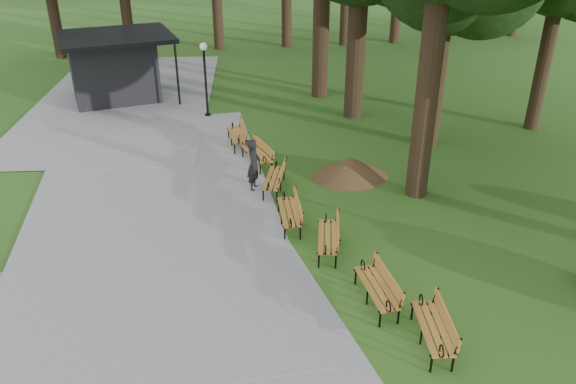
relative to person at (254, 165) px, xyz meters
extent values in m
plane|color=#275518|center=(0.50, -3.26, -0.88)|extent=(100.00, 100.00, 0.00)
cube|color=gray|center=(-3.50, -0.26, -0.85)|extent=(12.00, 38.00, 0.06)
imported|color=black|center=(0.00, 0.00, 0.00)|extent=(0.65, 0.76, 1.76)
cylinder|color=black|center=(-0.71, 7.53, 0.60)|extent=(0.10, 0.10, 2.97)
sphere|color=white|center=(-0.71, 7.53, 2.18)|extent=(0.32, 0.32, 0.32)
cone|color=#47301C|center=(3.38, 0.21, -0.53)|extent=(2.26, 2.26, 0.70)
cylinder|color=black|center=(5.05, -1.52, 3.31)|extent=(0.70, 0.70, 8.38)
cylinder|color=black|center=(7.35, 2.24, 2.36)|extent=(0.60, 0.60, 6.49)
cylinder|color=black|center=(5.51, 6.07, 3.04)|extent=(0.80, 0.80, 7.84)
cylinder|color=black|center=(4.90, 9.22, 3.55)|extent=(0.76, 0.76, 8.86)
cylinder|color=black|center=(12.30, 2.93, 2.36)|extent=(0.56, 0.56, 6.48)
camera|label=1|loc=(-2.82, -16.66, 7.69)|focal=35.67mm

